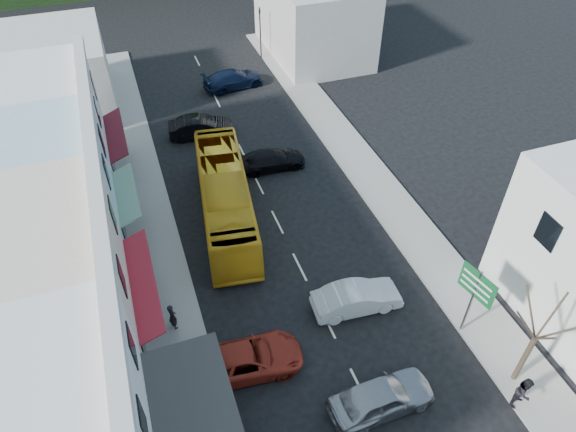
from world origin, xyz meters
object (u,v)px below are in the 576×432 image
(bus, at_px, (225,199))
(traffic_signal, at_px, (260,33))
(street_tree, at_px, (535,339))
(pedestrian_left, at_px, (172,316))
(car_silver, at_px, (381,399))
(direction_sign, at_px, (470,303))
(car_red, at_px, (248,359))
(pedestrian_right, at_px, (524,393))
(car_white, at_px, (357,299))

(bus, height_order, traffic_signal, traffic_signal)
(street_tree, distance_m, traffic_signal, 36.54)
(bus, xyz_separation_m, street_tree, (9.74, -15.35, 1.70))
(pedestrian_left, bearing_deg, car_silver, -155.95)
(pedestrian_left, height_order, traffic_signal, traffic_signal)
(direction_sign, relative_size, street_tree, 0.68)
(car_red, height_order, pedestrian_right, pedestrian_right)
(car_white, height_order, street_tree, street_tree)
(pedestrian_left, relative_size, direction_sign, 0.39)
(car_silver, xyz_separation_m, pedestrian_left, (-7.86, 7.23, 0.30))
(bus, relative_size, traffic_signal, 2.43)
(bus, height_order, street_tree, street_tree)
(pedestrian_right, relative_size, street_tree, 0.26)
(pedestrian_left, bearing_deg, traffic_signal, -48.51)
(car_silver, bearing_deg, car_white, -16.00)
(car_white, xyz_separation_m, traffic_signal, (4.18, 30.27, 1.69))
(street_tree, height_order, traffic_signal, street_tree)
(pedestrian_left, bearing_deg, direction_sign, -133.35)
(car_silver, distance_m, direction_sign, 6.32)
(car_white, height_order, traffic_signal, traffic_signal)
(pedestrian_left, height_order, direction_sign, direction_sign)
(bus, bearing_deg, traffic_signal, 75.38)
(car_white, bearing_deg, bus, 30.84)
(pedestrian_right, distance_m, direction_sign, 4.42)
(car_red, relative_size, pedestrian_right, 2.71)
(direction_sign, distance_m, street_tree, 3.40)
(direction_sign, bearing_deg, pedestrian_left, 147.20)
(pedestrian_right, height_order, street_tree, street_tree)
(pedestrian_left, xyz_separation_m, pedestrian_right, (13.72, -9.20, 0.00))
(car_red, relative_size, direction_sign, 1.04)
(direction_sign, xyz_separation_m, traffic_signal, (-0.18, 33.37, 0.18))
(pedestrian_left, bearing_deg, pedestrian_right, -147.14)
(car_silver, distance_m, street_tree, 7.01)
(car_red, bearing_deg, pedestrian_left, 45.86)
(car_red, distance_m, pedestrian_left, 4.48)
(pedestrian_left, height_order, pedestrian_right, same)
(car_silver, relative_size, traffic_signal, 0.92)
(direction_sign, bearing_deg, car_white, 131.87)
(traffic_signal, bearing_deg, direction_sign, 92.24)
(bus, relative_size, street_tree, 1.79)
(car_red, relative_size, traffic_signal, 0.96)
(car_silver, relative_size, street_tree, 0.68)
(car_white, relative_size, pedestrian_right, 2.59)
(pedestrian_left, distance_m, pedestrian_right, 16.52)
(car_white, bearing_deg, direction_sign, -121.33)
(traffic_signal, bearing_deg, pedestrian_left, 66.73)
(bus, relative_size, pedestrian_right, 6.82)
(bus, bearing_deg, car_white, -55.26)
(pedestrian_right, bearing_deg, pedestrian_left, 128.17)
(car_silver, distance_m, pedestrian_right, 6.19)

